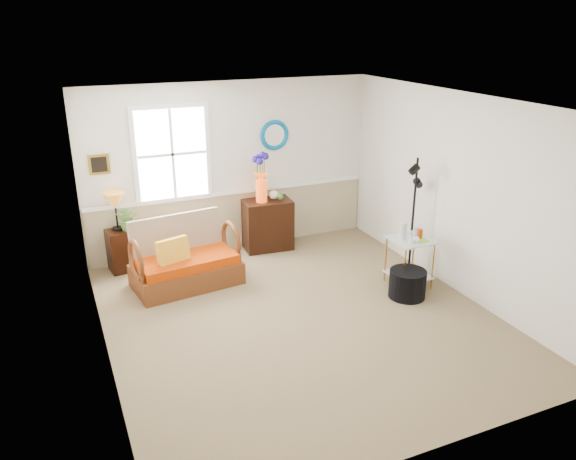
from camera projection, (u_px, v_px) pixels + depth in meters
name	position (u px, v px, depth m)	size (l,w,h in m)	color
floor	(299.00, 317.00, 6.88)	(4.50, 5.00, 0.01)	olive
ceiling	(301.00, 103.00, 5.96)	(4.50, 5.00, 0.01)	white
walls	(300.00, 218.00, 6.42)	(4.51, 5.01, 2.60)	silver
wainscot	(234.00, 220.00, 8.85)	(4.46, 0.02, 0.90)	tan
chair_rail	(233.00, 192.00, 8.67)	(4.46, 0.04, 0.06)	white
window	(172.00, 154.00, 8.10)	(1.14, 0.06, 1.44)	white
picture	(99.00, 164.00, 7.74)	(0.28, 0.03, 0.28)	#AE8824
mirror	(274.00, 135.00, 8.65)	(0.47, 0.47, 0.07)	#007CBD
loveseat	(185.00, 253.00, 7.58)	(1.41, 0.80, 0.92)	brown
throw_pillow	(174.00, 255.00, 7.39)	(0.44, 0.11, 0.44)	orange
lamp_stand	(121.00, 250.00, 8.08)	(0.35, 0.35, 0.61)	black
table_lamp	(116.00, 211.00, 7.89)	(0.31, 0.31, 0.56)	orange
potted_plant	(128.00, 220.00, 7.95)	(0.33, 0.37, 0.29)	#497E32
cabinet	(268.00, 224.00, 8.83)	(0.74, 0.48, 0.79)	black
flower_vase	(261.00, 178.00, 8.50)	(0.22, 0.22, 0.75)	#E74A12
side_table	(409.00, 262.00, 7.61)	(0.53, 0.53, 0.68)	#BD8A3B
tabletop_items	(413.00, 231.00, 7.46)	(0.37, 0.37, 0.22)	silver
floor_lamp	(413.00, 217.00, 7.83)	(0.24, 0.24, 1.68)	black
ottoman	(407.00, 284.00, 7.34)	(0.48, 0.48, 0.37)	black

